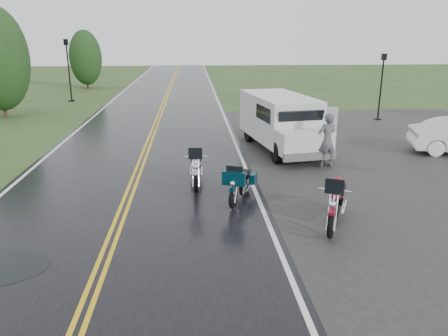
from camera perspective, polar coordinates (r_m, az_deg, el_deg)
name	(u,v)px	position (r m, az deg, el deg)	size (l,w,h in m)	color
ground	(115,234)	(10.98, -14.10, -8.39)	(120.00, 120.00, 0.00)	#2D471E
road	(151,139)	(20.39, -9.56, 3.77)	(8.00, 100.00, 0.04)	black
parking_pad	(440,165)	(17.93, 26.35, 0.36)	(14.00, 24.00, 0.03)	black
motorcycle_red	(332,213)	(10.38, 13.93, -5.67)	(0.86, 2.36, 1.40)	maroon
motorcycle_teal	(233,190)	(11.82, 1.20, -2.87)	(0.73, 2.01, 1.19)	#042632
motorcycle_silver	(196,173)	(12.99, -3.72, -0.67)	(0.83, 2.28, 1.34)	#9C9FA3
van_white	(278,134)	(16.16, 7.05, 4.47)	(2.17, 5.78, 2.27)	silver
person_at_van	(327,141)	(16.02, 13.27, 3.45)	(0.71, 0.47, 1.95)	#4E4D52
lamp_post_far_left	(69,70)	(33.43, -19.61, 11.92)	(0.37, 0.37, 4.37)	black
lamp_post_far_right	(381,87)	(25.96, 19.82, 9.92)	(0.32, 0.32, 3.68)	black
tree_left_far	(86,64)	(41.35, -17.57, 12.86)	(2.80, 2.80, 4.31)	#1E3D19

